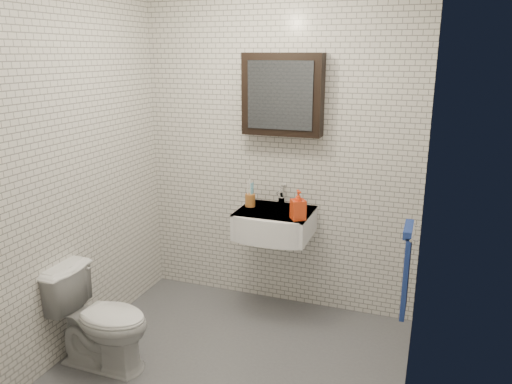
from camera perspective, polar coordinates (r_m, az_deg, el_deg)
ground at (r=3.50m, az=-2.88°, el=-19.09°), size 2.20×2.00×0.01m
room_shell at (r=2.93m, az=-3.27°, el=5.12°), size 2.22×2.02×2.51m
washbasin at (r=3.76m, az=2.00°, el=-3.66°), size 0.55×0.50×0.20m
faucet at (r=3.89m, az=2.91°, el=-0.51°), size 0.06×0.20×0.15m
mirror_cabinet at (r=3.74m, az=3.06°, el=11.04°), size 0.60×0.15×0.60m
towel_rail at (r=3.26m, az=16.85°, el=-8.12°), size 0.09×0.30×0.58m
toothbrush_cup at (r=3.85m, az=-0.67°, el=-0.87°), size 0.10×0.10×0.21m
soap_bottle at (r=3.55m, az=4.84°, el=-1.48°), size 0.14×0.14×0.21m
toilet at (r=3.48m, az=-17.33°, el=-13.63°), size 0.66×0.38×0.67m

